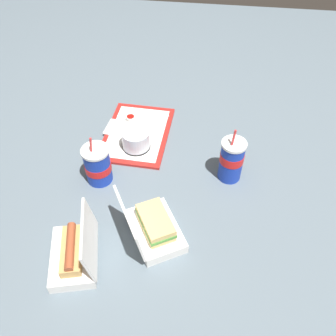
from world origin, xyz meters
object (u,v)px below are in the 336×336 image
(plastic_fork, at_px, (160,122))
(clamshell_hotdog_front, at_px, (75,253))
(ketchup_cup, at_px, (131,118))
(soda_cup_front, at_px, (232,160))
(soda_cup_back, at_px, (98,165))
(cake_container, at_px, (136,140))
(clamshell_sandwich_left, at_px, (153,227))
(food_tray, at_px, (137,134))

(plastic_fork, distance_m, clamshell_hotdog_front, 0.70)
(ketchup_cup, bearing_deg, clamshell_hotdog_front, -3.04)
(soda_cup_front, xyz_separation_m, soda_cup_back, (0.08, -0.48, -0.01))
(ketchup_cup, bearing_deg, cake_container, 19.26)
(clamshell_hotdog_front, xyz_separation_m, clamshell_sandwich_left, (-0.12, 0.22, 0.00))
(clamshell_hotdog_front, bearing_deg, clamshell_sandwich_left, 118.53)
(cake_container, distance_m, ketchup_cup, 0.17)
(ketchup_cup, relative_size, clamshell_hotdog_front, 0.17)
(cake_container, height_order, clamshell_sandwich_left, clamshell_sandwich_left)
(cake_container, relative_size, plastic_fork, 1.03)
(clamshell_sandwich_left, height_order, soda_cup_back, soda_cup_back)
(clamshell_sandwich_left, bearing_deg, cake_container, -161.68)
(clamshell_hotdog_front, relative_size, soda_cup_front, 1.03)
(food_tray, bearing_deg, clamshell_sandwich_left, 16.78)
(food_tray, relative_size, soda_cup_back, 1.80)
(ketchup_cup, xyz_separation_m, plastic_fork, (-0.01, 0.13, -0.01))
(clamshell_hotdog_front, distance_m, clamshell_sandwich_left, 0.25)
(soda_cup_back, bearing_deg, clamshell_sandwich_left, 47.16)
(clamshell_sandwich_left, bearing_deg, clamshell_hotdog_front, -61.47)
(ketchup_cup, relative_size, clamshell_sandwich_left, 0.15)
(ketchup_cup, height_order, clamshell_hotdog_front, clamshell_hotdog_front)
(soda_cup_front, relative_size, soda_cup_back, 1.09)
(plastic_fork, bearing_deg, soda_cup_back, 5.91)
(clamshell_hotdog_front, bearing_deg, ketchup_cup, 176.96)
(soda_cup_front, height_order, soda_cup_back, soda_cup_front)
(ketchup_cup, distance_m, clamshell_hotdog_front, 0.67)
(soda_cup_front, distance_m, soda_cup_back, 0.48)
(clamshell_sandwich_left, bearing_deg, ketchup_cup, -161.41)
(food_tray, relative_size, clamshell_hotdog_front, 1.60)
(clamshell_hotdog_front, bearing_deg, plastic_fork, 166.67)
(ketchup_cup, height_order, plastic_fork, ketchup_cup)
(plastic_fork, height_order, clamshell_sandwich_left, clamshell_sandwich_left)
(clamshell_hotdog_front, bearing_deg, cake_container, 170.09)
(clamshell_hotdog_front, xyz_separation_m, soda_cup_front, (-0.42, 0.46, 0.05))
(ketchup_cup, distance_m, soda_cup_front, 0.50)
(cake_container, xyz_separation_m, ketchup_cup, (-0.16, -0.05, -0.02))
(plastic_fork, xyz_separation_m, soda_cup_front, (0.27, 0.30, 0.07))
(plastic_fork, height_order, soda_cup_back, soda_cup_back)
(ketchup_cup, bearing_deg, clamshell_sandwich_left, 18.59)
(cake_container, bearing_deg, clamshell_sandwich_left, 18.32)
(cake_container, distance_m, soda_cup_front, 0.39)
(cake_container, xyz_separation_m, clamshell_hotdog_front, (0.52, -0.09, -0.01))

